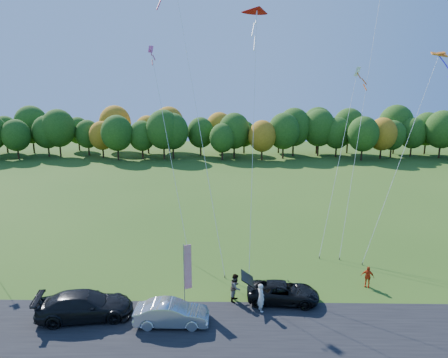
{
  "coord_description": "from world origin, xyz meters",
  "views": [
    {
      "loc": [
        0.59,
        -25.61,
        14.39
      ],
      "look_at": [
        0.0,
        6.0,
        7.0
      ],
      "focal_mm": 32.0,
      "sensor_mm": 36.0,
      "label": 1
    }
  ],
  "objects_px": {
    "silver_sedan": "(172,313)",
    "person_east": "(368,277)",
    "feather_flag": "(187,266)",
    "black_suv": "(283,292)"
  },
  "relations": [
    {
      "from": "silver_sedan",
      "to": "person_east",
      "type": "distance_m",
      "value": 14.53
    },
    {
      "from": "black_suv",
      "to": "feather_flag",
      "type": "relative_size",
      "value": 1.16
    },
    {
      "from": "black_suv",
      "to": "feather_flag",
      "type": "xyz_separation_m",
      "value": [
        -6.51,
        -0.13,
        1.91
      ]
    },
    {
      "from": "black_suv",
      "to": "feather_flag",
      "type": "distance_m",
      "value": 6.78
    },
    {
      "from": "silver_sedan",
      "to": "feather_flag",
      "type": "bearing_deg",
      "value": -14.69
    },
    {
      "from": "person_east",
      "to": "silver_sedan",
      "type": "bearing_deg",
      "value": -135.93
    },
    {
      "from": "black_suv",
      "to": "silver_sedan",
      "type": "relative_size",
      "value": 1.07
    },
    {
      "from": "black_suv",
      "to": "person_east",
      "type": "distance_m",
      "value": 6.8
    },
    {
      "from": "silver_sedan",
      "to": "feather_flag",
      "type": "distance_m",
      "value": 3.35
    },
    {
      "from": "black_suv",
      "to": "feather_flag",
      "type": "height_order",
      "value": "feather_flag"
    }
  ]
}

